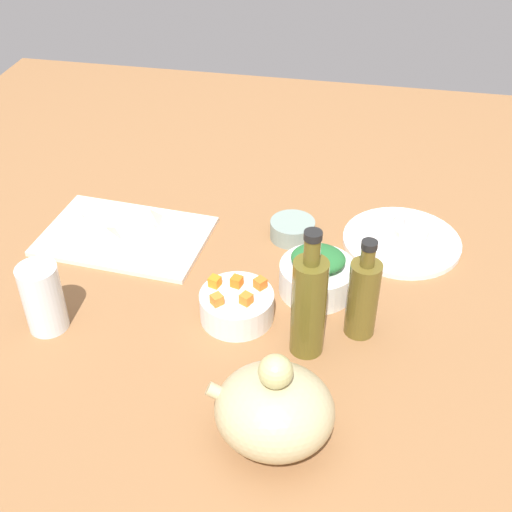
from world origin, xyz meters
The scene contains 29 objects.
tabletop centered at (0.00, 0.00, 1.50)cm, with size 190.00×190.00×3.00cm, color #8F613A.
cutting_board centered at (28.35, -7.25, 3.50)cm, with size 32.62×21.66×1.00cm, color #F0E0CF.
plate_tofu centered at (-26.51, -15.99, 3.60)cm, with size 23.38×23.38×1.20cm, color white.
bowl_greens centered at (-11.52, 1.62, 5.86)cm, with size 13.63×13.63×5.71cm, color white.
bowl_carrots centered at (1.13, 11.41, 5.55)cm, with size 12.79×12.79×5.10cm, color white.
bowl_small_side centered at (-4.71, -14.10, 4.90)cm, with size 9.01×9.01×3.79cm, color gray.
teapot centered at (-9.53, 35.39, 9.16)cm, with size 18.29×15.62×16.05cm.
bottle_0 centered at (-19.95, 10.79, 10.71)cm, with size 5.19×5.19×18.72cm.
bottle_1 centered at (-11.70, 16.67, 12.67)cm, with size 5.57×5.57×23.50cm.
drinking_glass_0 centered at (32.27, 19.78, 9.28)cm, with size 6.76×6.76×12.55cm, color white.
carrot_cube_0 centered at (1.61, 9.04, 9.00)cm, with size 1.80×1.80×1.80cm, color orange.
carrot_cube_1 centered at (-0.92, 13.18, 9.00)cm, with size 1.80×1.80×1.80cm, color orange.
carrot_cube_2 centered at (5.32, 9.78, 9.00)cm, with size 1.80×1.80×1.80cm, color orange.
carrot_cube_3 centered at (3.83, 14.32, 9.00)cm, with size 1.80×1.80×1.80cm, color orange.
carrot_cube_4 centered at (-2.45, 8.72, 9.00)cm, with size 1.80×1.80×1.80cm, color orange.
chopped_greens_mound centered at (-11.52, 1.62, 10.35)cm, with size 9.74×8.27×3.28cm, color #266830.
tofu_cube_0 centered at (-27.84, -20.28, 5.30)cm, with size 2.20×2.20×2.20cm, color silver.
tofu_cube_1 centered at (-24.36, -12.61, 5.30)cm, with size 2.20×2.20×2.20cm, color #ECF4CB.
tofu_cube_2 centered at (-26.18, -15.95, 5.30)cm, with size 2.20×2.20×2.20cm, color white.
tofu_cube_3 centered at (-23.50, -20.27, 5.30)cm, with size 2.20×2.20×2.20cm, color silver.
tofu_cube_4 centered at (-30.30, -16.40, 5.30)cm, with size 2.20×2.20×2.20cm, color #F5DEC9.
tofu_cube_5 centered at (-29.21, -12.29, 5.30)cm, with size 2.20×2.20×2.20cm, color white.
tofu_cube_6 centered at (-21.45, -16.62, 5.30)cm, with size 2.20×2.20×2.20cm, color white.
dumpling_0 centered at (39.45, -9.65, 5.26)cm, with size 4.03×3.46×2.52cm, color beige.
dumpling_1 centered at (22.37, -7.74, 5.53)cm, with size 4.30×3.80×3.06cm, color beige.
dumpling_2 centered at (17.96, -4.41, 5.24)cm, with size 4.13×4.10×2.48cm, color beige.
dumpling_3 centered at (35.24, -0.85, 5.48)cm, with size 4.94×4.40×2.96cm, color beige.
dumpling_4 centered at (31.56, -4.99, 5.42)cm, with size 5.95×5.65×2.83cm, color beige.
dumpling_5 centered at (24.93, -12.71, 5.57)cm, with size 4.98×4.69×3.14cm, color beige.
Camera 1 is at (-18.75, 95.56, 82.07)cm, focal length 46.94 mm.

